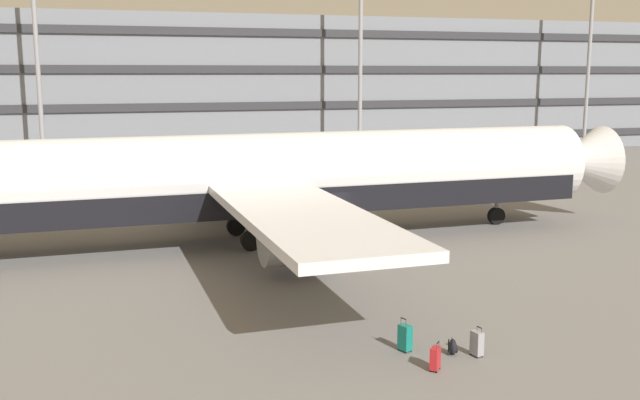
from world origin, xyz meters
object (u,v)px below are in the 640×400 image
object	(u,v)px
suitcase_laid_flat	(435,358)
backpack_small	(453,347)
suitcase_large	(477,343)
suitcase_red	(405,337)
airliner	(261,179)

from	to	relation	value
suitcase_laid_flat	backpack_small	size ratio (longest dim) A/B	1.57
suitcase_laid_flat	suitcase_large	distance (m)	1.70
suitcase_large	backpack_small	size ratio (longest dim) A/B	1.64
suitcase_laid_flat	backpack_small	world-z (taller)	suitcase_laid_flat
suitcase_large	backpack_small	bearing A→B (deg)	154.63
suitcase_red	backpack_small	world-z (taller)	suitcase_red
airliner	suitcase_laid_flat	xyz separation A→B (m)	(1.17, -16.50, -2.69)
suitcase_large	backpack_small	xyz separation A→B (m)	(-0.60, 0.28, -0.17)
suitcase_laid_flat	airliner	bearing A→B (deg)	94.04
airliner	suitcase_red	distance (m)	15.23
suitcase_red	suitcase_large	world-z (taller)	suitcase_red
suitcase_red	backpack_small	xyz separation A→B (m)	(1.22, -0.67, -0.19)
suitcase_laid_flat	backpack_small	xyz separation A→B (m)	(0.99, 0.87, -0.13)
suitcase_red	backpack_small	bearing A→B (deg)	-28.70
suitcase_laid_flat	suitcase_red	bearing A→B (deg)	98.30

